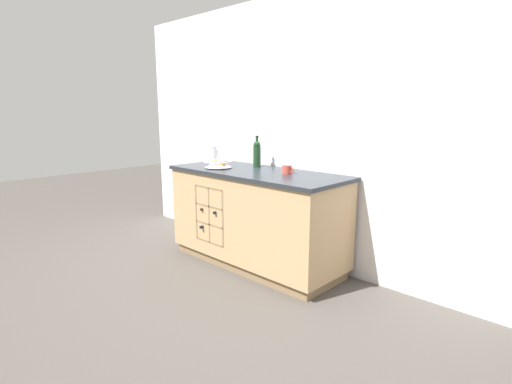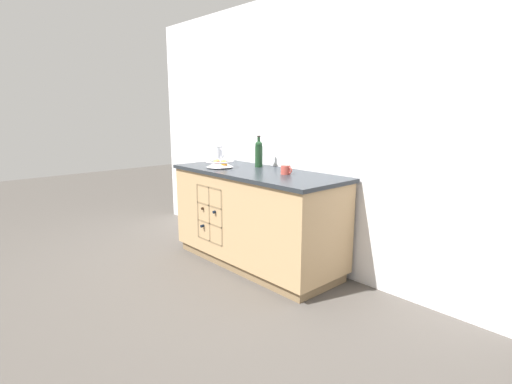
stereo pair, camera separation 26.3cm
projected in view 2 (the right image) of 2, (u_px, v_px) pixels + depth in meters
name	position (u px, v px, depth m)	size (l,w,h in m)	color
ground_plane	(256.00, 263.00, 3.93)	(14.00, 14.00, 0.00)	#4C4742
back_wall	(287.00, 131.00, 3.94)	(4.40, 0.06, 2.55)	white
kitchen_island	(256.00, 218.00, 3.84)	(1.80, 0.73, 0.92)	olive
fruit_bowl	(220.00, 163.00, 3.94)	(0.28, 0.28, 0.08)	silver
white_pitcher	(218.00, 154.00, 4.34)	(0.16, 0.11, 0.18)	white
ceramic_mug	(286.00, 170.00, 3.54)	(0.12, 0.09, 0.08)	#B7473D
standing_wine_bottle	(259.00, 153.00, 3.97)	(0.08, 0.08, 0.31)	#19381E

